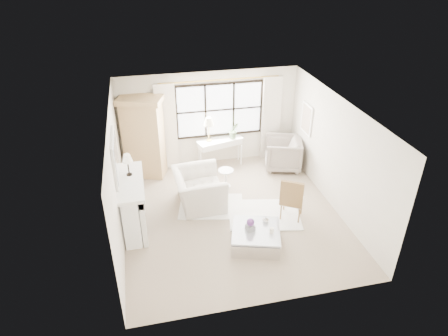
{
  "coord_description": "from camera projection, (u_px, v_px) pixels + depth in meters",
  "views": [
    {
      "loc": [
        -1.87,
        -7.5,
        5.68
      ],
      "look_at": [
        -0.14,
        0.2,
        1.19
      ],
      "focal_mm": 32.0,
      "sensor_mm": 36.0,
      "label": 1
    }
  ],
  "objects": [
    {
      "name": "rug_left",
      "position": [
        211.0,
        206.0,
        9.81
      ],
      "size": [
        1.75,
        1.41,
        0.03
      ],
      "primitive_type": "cube",
      "rotation": [
        0.0,
        0.0,
        -0.22
      ],
      "color": "white",
      "rests_on": "floor"
    },
    {
      "name": "console_table",
      "position": [
        220.0,
        152.0,
        11.49
      ],
      "size": [
        1.37,
        0.77,
        0.8
      ],
      "rotation": [
        0.0,
        0.0,
        0.26
      ],
      "color": "white",
      "rests_on": "floor"
    },
    {
      "name": "console_lamp",
      "position": [
        209.0,
        122.0,
        10.95
      ],
      "size": [
        0.28,
        0.28,
        0.69
      ],
      "color": "#AB8D3B",
      "rests_on": "console_table"
    },
    {
      "name": "ceiling",
      "position": [
        233.0,
        108.0,
        8.19
      ],
      "size": [
        5.5,
        5.5,
        0.0
      ],
      "primitive_type": "plane",
      "rotation": [
        3.14,
        0.0,
        0.0
      ],
      "color": "silver",
      "rests_on": "ground"
    },
    {
      "name": "wall_left",
      "position": [
        117.0,
        178.0,
        8.38
      ],
      "size": [
        0.0,
        5.5,
        5.5
      ],
      "primitive_type": "plane",
      "rotation": [
        1.57,
        0.0,
        1.57
      ],
      "color": "silver",
      "rests_on": "ground"
    },
    {
      "name": "coffee_vase",
      "position": [
        266.0,
        220.0,
        8.62
      ],
      "size": [
        0.17,
        0.17,
        0.14
      ],
      "primitive_type": "imported",
      "rotation": [
        0.0,
        0.0,
        0.35
      ],
      "color": "silver",
      "rests_on": "coffee_table"
    },
    {
      "name": "pillar_candle",
      "position": [
        272.0,
        230.0,
        8.31
      ],
      "size": [
        0.09,
        0.09,
        0.12
      ],
      "primitive_type": "cylinder",
      "color": "white",
      "rests_on": "coffee_table"
    },
    {
      "name": "planter_flowers",
      "position": [
        251.0,
        222.0,
        8.31
      ],
      "size": [
        0.16,
        0.16,
        0.16
      ],
      "primitive_type": "sphere",
      "color": "#603078",
      "rests_on": "planter_box"
    },
    {
      "name": "floor",
      "position": [
        232.0,
        215.0,
        9.52
      ],
      "size": [
        5.5,
        5.5,
        0.0
      ],
      "primitive_type": "plane",
      "color": "tan",
      "rests_on": "ground"
    },
    {
      "name": "planter_box",
      "position": [
        250.0,
        228.0,
        8.38
      ],
      "size": [
        0.19,
        0.19,
        0.13
      ],
      "primitive_type": "cube",
      "rotation": [
        0.0,
        0.0,
        0.18
      ],
      "color": "slate",
      "rests_on": "coffee_table"
    },
    {
      "name": "armoire",
      "position": [
        144.0,
        137.0,
        10.64
      ],
      "size": [
        1.29,
        1.02,
        2.24
      ],
      "rotation": [
        0.0,
        0.0,
        -0.33
      ],
      "color": "tan",
      "rests_on": "floor"
    },
    {
      "name": "wall_front",
      "position": [
        272.0,
        246.0,
        6.52
      ],
      "size": [
        5.0,
        0.0,
        5.0
      ],
      "primitive_type": "plane",
      "rotation": [
        -1.57,
        0.0,
        0.0
      ],
      "color": "silver",
      "rests_on": "ground"
    },
    {
      "name": "side_table",
      "position": [
        226.0,
        176.0,
        10.46
      ],
      "size": [
        0.4,
        0.4,
        0.51
      ],
      "color": "white",
      "rests_on": "floor"
    },
    {
      "name": "mirror_frame",
      "position": [
        115.0,
        158.0,
        8.14
      ],
      "size": [
        0.05,
        1.15,
        0.95
      ],
      "primitive_type": "cube",
      "color": "white",
      "rests_on": "wall_left"
    },
    {
      "name": "window_frame",
      "position": [
        220.0,
        110.0,
        11.09
      ],
      "size": [
        2.5,
        0.04,
        1.5
      ],
      "primitive_type": null,
      "color": "black",
      "rests_on": "wall_back"
    },
    {
      "name": "mirror_glass",
      "position": [
        116.0,
        157.0,
        8.15
      ],
      "size": [
        0.02,
        1.0,
        0.8
      ],
      "primitive_type": "cube",
      "color": "#B4B8BF",
      "rests_on": "wall_left"
    },
    {
      "name": "art_canvas",
      "position": [
        306.0,
        119.0,
        10.66
      ],
      "size": [
        0.01,
        0.52,
        0.72
      ],
      "primitive_type": "cube",
      "color": "#B8A38F",
      "rests_on": "wall_right"
    },
    {
      "name": "wall_back",
      "position": [
        209.0,
        119.0,
        11.19
      ],
      "size": [
        5.0,
        0.0,
        5.0
      ],
      "primitive_type": "plane",
      "rotation": [
        1.57,
        0.0,
        0.0
      ],
      "color": "white",
      "rests_on": "ground"
    },
    {
      "name": "window_pane",
      "position": [
        220.0,
        110.0,
        11.1
      ],
      "size": [
        2.4,
        0.02,
        1.5
      ],
      "primitive_type": "cube",
      "color": "white",
      "rests_on": "wall_back"
    },
    {
      "name": "coffee_table",
      "position": [
        256.0,
        237.0,
        8.52
      ],
      "size": [
        1.24,
        1.24,
        0.38
      ],
      "rotation": [
        0.0,
        0.0,
        -0.29
      ],
      "color": "silver",
      "rests_on": "floor"
    },
    {
      "name": "curtain_right",
      "position": [
        271.0,
        118.0,
        11.5
      ],
      "size": [
        0.55,
        0.1,
        2.47
      ],
      "primitive_type": "cube",
      "color": "beige",
      "rests_on": "ground"
    },
    {
      "name": "mantel_lamp",
      "position": [
        127.0,
        159.0,
        8.48
      ],
      "size": [
        0.22,
        0.22,
        0.51
      ],
      "color": "black",
      "rests_on": "fireplace"
    },
    {
      "name": "curtain_left",
      "position": [
        167.0,
        128.0,
        10.93
      ],
      "size": [
        0.55,
        0.1,
        2.47
      ],
      "primitive_type": "cube",
      "color": "white",
      "rests_on": "ground"
    },
    {
      "name": "art_frame",
      "position": [
        307.0,
        119.0,
        10.67
      ],
      "size": [
        0.04,
        0.62,
        0.82
      ],
      "primitive_type": "cube",
      "color": "white",
      "rests_on": "wall_right"
    },
    {
      "name": "wingback_chair",
      "position": [
        283.0,
        153.0,
        11.3
      ],
      "size": [
        1.24,
        1.22,
        0.9
      ],
      "primitive_type": "imported",
      "rotation": [
        0.0,
        0.0,
        -1.87
      ],
      "color": "gray",
      "rests_on": "floor"
    },
    {
      "name": "fireplace",
      "position": [
        131.0,
        204.0,
        8.77
      ],
      "size": [
        0.58,
        1.66,
        1.26
      ],
      "color": "white",
      "rests_on": "ground"
    },
    {
      "name": "club_armchair",
      "position": [
        199.0,
        189.0,
        9.71
      ],
      "size": [
        1.21,
        1.37,
        0.86
      ],
      "primitive_type": "imported",
      "rotation": [
        0.0,
        0.0,
        1.61
      ],
      "color": "beige",
      "rests_on": "floor"
    },
    {
      "name": "wall_right",
      "position": [
        336.0,
        154.0,
        9.33
      ],
      "size": [
        0.0,
        5.5,
        5.5
      ],
      "primitive_type": "plane",
      "rotation": [
        1.57,
        0.0,
        -1.57
      ],
      "color": "beige",
      "rests_on": "ground"
    },
    {
      "name": "french_chair",
      "position": [
        291.0,
        207.0,
        9.27
      ],
      "size": [
        0.66,
        0.66,
        1.08
      ],
      "rotation": [
        0.0,
        0.0,
        2.6
      ],
      "color": "olive",
      "rests_on": "floor"
    },
    {
      "name": "rug_right",
      "position": [
        264.0,
        214.0,
        9.5
      ],
      "size": [
        1.87,
        1.55,
        0.03
      ],
      "primitive_type": "cube",
      "rotation": [
        0.0,
        0.0,
        -0.2
      ],
      "color": "white",
      "rests_on": "floor"
    },
    {
      "name": "curtain_rod",
      "position": [
        220.0,
        80.0,
        10.62
      ],
      "size": [
        3.3,
        0.04,
        0.04
      ],
      "primitive_type": "cylinder",
      "rotation": [
        0.0,
        1.57,
        0.0
      ],
      "color": "gold",
      "rests_on": "wall_back"
    },
    {
      "name": "orchid_plant",
      "position": [
        234.0,
        130.0,
        11.23
      ],
      "size": [
        0.28,
        0.23,
        0.5
      ],
      "primitive_type": "imported",
      "rotation": [
        0.0,
        0.0,
        0.02
      ],
      "color": "#5D7C53",
      "rests_on": "console_table"
    }
  ]
}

